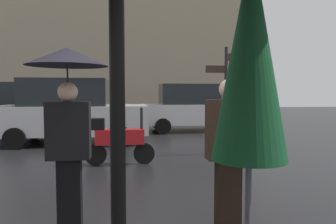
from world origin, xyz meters
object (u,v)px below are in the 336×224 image
parked_car_left (72,111)px  parked_car_distant (25,108)px  folded_patio_umbrella_near (250,69)px  street_signpost (226,89)px  pedestrian_with_bag (230,146)px  parked_scooter (118,139)px  pedestrian_with_umbrella (68,93)px  parked_car_right (192,108)px

parked_car_left → parked_car_distant: 3.38m
folded_patio_umbrella_near → street_signpost: (1.77, 5.82, -0.05)m
pedestrian_with_bag → parked_scooter: 3.71m
pedestrian_with_umbrella → parked_car_left: size_ratio=0.46×
pedestrian_with_umbrella → pedestrian_with_bag: (1.78, -0.32, -0.58)m
pedestrian_with_bag → parked_scooter: pedestrian_with_bag is taller
pedestrian_with_umbrella → street_signpost: bearing=130.3°
pedestrian_with_bag → parked_scooter: bearing=141.9°
pedestrian_with_umbrella → parked_scooter: pedestrian_with_umbrella is taller
folded_patio_umbrella_near → parked_car_distant: (-4.54, 10.76, -0.72)m
pedestrian_with_umbrella → parked_scooter: size_ratio=1.38×
parked_car_distant → parked_car_right: bearing=162.9°
pedestrian_with_bag → street_signpost: bearing=103.4°
folded_patio_umbrella_near → pedestrian_with_bag: size_ratio=1.40×
folded_patio_umbrella_near → parked_car_distant: bearing=112.9°
folded_patio_umbrella_near → parked_car_distant: size_ratio=0.58×
parked_scooter → pedestrian_with_bag: bearing=-58.3°
parked_car_distant → street_signpost: (6.31, -4.94, 0.67)m
pedestrian_with_bag → parked_car_right: parked_car_right is taller
parked_car_right → street_signpost: bearing=76.4°
street_signpost → pedestrian_with_bag: bearing=-107.6°
folded_patio_umbrella_near → pedestrian_with_umbrella: size_ratio=1.16×
parked_car_left → parked_car_distant: size_ratio=1.09×
pedestrian_with_umbrella → pedestrian_with_bag: bearing=68.8°
pedestrian_with_bag → parked_car_right: size_ratio=0.41×
pedestrian_with_bag → parked_car_right: (1.50, 9.10, -0.01)m
pedestrian_with_umbrella → parked_car_right: (3.29, 8.78, -0.59)m
pedestrian_with_umbrella → parked_car_right: 9.40m
pedestrian_with_bag → street_signpost: street_signpost is taller
parked_scooter → parked_car_distant: 6.80m
parked_car_right → folded_patio_umbrella_near: bearing=68.0°
parked_car_right → parked_car_distant: parked_car_distant is taller
pedestrian_with_bag → street_signpost: (1.34, 4.24, 0.67)m
pedestrian_with_bag → street_signpost: size_ratio=0.63×
folded_patio_umbrella_near → street_signpost: bearing=73.1°
folded_patio_umbrella_near → parked_car_left: (-2.37, 8.18, -0.70)m
pedestrian_with_bag → street_signpost: 4.49m
parked_car_distant → street_signpost: street_signpost is taller
pedestrian_with_bag → parked_car_left: size_ratio=0.38×
folded_patio_umbrella_near → street_signpost: 6.09m
pedestrian_with_umbrella → street_signpost: (3.12, 3.92, 0.09)m
pedestrian_with_umbrella → parked_car_distant: 9.43m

